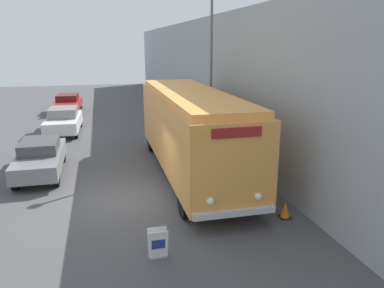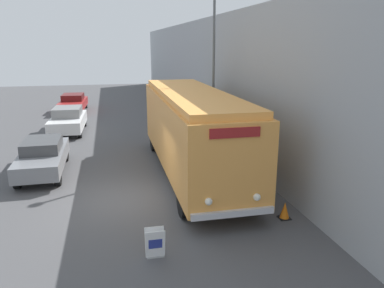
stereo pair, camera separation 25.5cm
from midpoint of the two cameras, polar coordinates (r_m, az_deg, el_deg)
ground_plane at (r=13.67m, az=-9.63°, el=-8.35°), size 80.00×80.00×0.00m
building_wall_right at (r=23.48m, az=2.89°, el=10.32°), size 0.30×60.00×6.90m
vintage_bus at (r=15.47m, az=0.49°, el=2.42°), size 2.63×10.79×3.53m
sign_board at (r=10.04m, az=-4.90°, el=-14.87°), size 0.51×0.30×0.79m
streetlamp at (r=18.00m, az=3.75°, el=13.50°), size 0.36×0.36×7.77m
parked_car_near at (r=17.07m, az=-21.37°, el=-1.70°), size 1.78×4.66×1.46m
parked_car_mid at (r=24.55m, az=-18.09°, el=3.52°), size 2.06×4.67×1.56m
parked_car_far at (r=32.18m, az=-17.43°, el=6.04°), size 2.12×4.70×1.40m
traffic_cone at (r=12.41m, az=14.52°, el=-9.79°), size 0.36×0.36×0.55m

